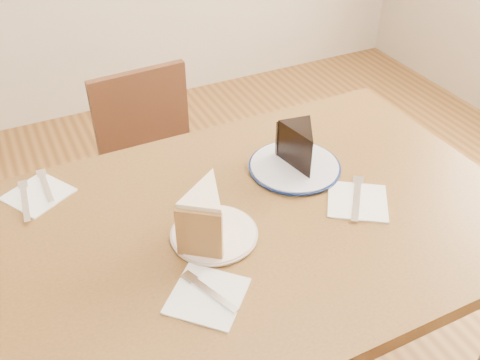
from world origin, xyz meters
name	(u,v)px	position (x,y,z in m)	size (l,w,h in m)	color
table	(258,247)	(0.00, 0.00, 0.65)	(1.20, 0.80, 0.75)	#4A2F14
chair_far	(161,178)	(-0.04, 0.64, 0.44)	(0.41, 0.41, 0.79)	#351B10
plate_cream	(214,234)	(-0.12, -0.02, 0.76)	(0.18, 0.18, 0.01)	white
plate_navy	(294,167)	(0.17, 0.12, 0.76)	(0.22, 0.22, 0.01)	silver
carrot_cake	(207,212)	(-0.13, -0.01, 0.82)	(0.09, 0.13, 0.11)	beige
chocolate_cake	(302,150)	(0.18, 0.11, 0.81)	(0.08, 0.12, 0.09)	black
napkin_cream	(207,296)	(-0.20, -0.17, 0.75)	(0.14, 0.14, 0.00)	white
napkin_navy	(357,201)	(0.23, -0.06, 0.75)	(0.14, 0.14, 0.00)	white
napkin_spare	(38,194)	(-0.44, 0.30, 0.75)	(0.13, 0.13, 0.00)	white
fork_cream	(210,292)	(-0.19, -0.16, 0.76)	(0.01, 0.14, 0.00)	silver
knife_navy	(357,198)	(0.23, -0.05, 0.76)	(0.02, 0.17, 0.00)	silver
fork_spare	(46,186)	(-0.42, 0.32, 0.76)	(0.01, 0.14, 0.00)	silver
knife_spare	(25,201)	(-0.47, 0.28, 0.76)	(0.01, 0.16, 0.00)	white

